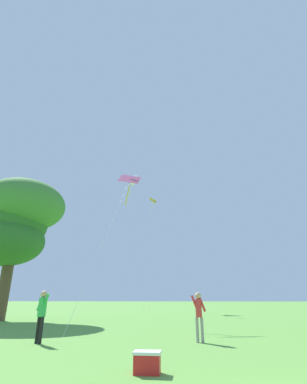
# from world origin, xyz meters

# --- Properties ---
(kite_yellow_diamond) EXTENTS (0.89, 4.73, 14.17)m
(kite_yellow_diamond) POSITION_xyz_m (-6.93, 31.04, 12.78)
(kite_yellow_diamond) COLOR yellow
(kite_yellow_diamond) RESTS_ON ground_plane
(kite_white_distant) EXTENTS (4.72, 6.74, 21.56)m
(kite_white_distant) POSITION_xyz_m (-11.69, 39.38, 20.48)
(kite_white_distant) COLOR white
(kite_white_distant) RESTS_ON ground_plane
(kite_pink_low) EXTENTS (1.81, 8.36, 11.10)m
(kite_pink_low) POSITION_xyz_m (-6.99, 16.41, 9.94)
(kite_pink_low) COLOR pink
(kite_pink_low) RESTS_ON ground_plane
(person_foreground_watcher) EXTENTS (0.57, 0.31, 1.82)m
(person_foreground_watcher) POSITION_xyz_m (-8.09, 7.07, 1.09)
(person_foreground_watcher) COLOR black
(person_foreground_watcher) RESTS_ON ground_plane
(person_in_blue_jacket) EXTENTS (0.57, 0.24, 1.76)m
(person_in_blue_jacket) POSITION_xyz_m (-2.25, 8.05, 1.06)
(person_in_blue_jacket) COLOR gray
(person_in_blue_jacket) RESTS_ON ground_plane
(tree_right_cluster) EXTENTS (7.17, 6.70, 10.99)m
(tree_right_cluster) POSITION_xyz_m (-16.62, 17.32, 7.50)
(tree_right_cluster) COLOR brown
(tree_right_cluster) RESTS_ON ground_plane
(picnic_cooler) EXTENTS (0.60, 0.40, 0.44)m
(picnic_cooler) POSITION_xyz_m (-3.54, 3.16, 0.22)
(picnic_cooler) COLOR red
(picnic_cooler) RESTS_ON ground_plane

